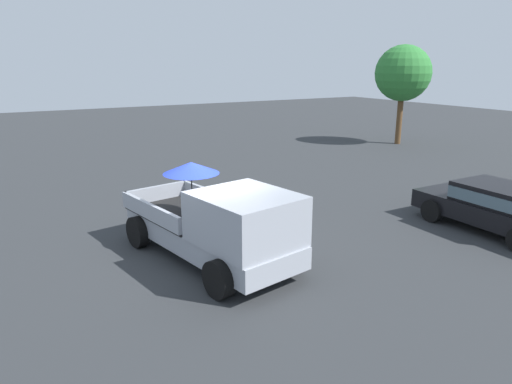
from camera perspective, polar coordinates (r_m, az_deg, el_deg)
ground_plane at (r=11.36m, az=-5.75°, el=-8.03°), size 80.00×80.00×0.00m
pickup_truck_main at (r=10.66m, az=-4.52°, el=-3.96°), size 5.30×2.97×2.24m
parked_sedan_near at (r=14.41m, az=27.47°, el=-1.47°), size 4.32×2.01×1.33m
tree_by_lot at (r=27.88m, az=17.67°, el=13.73°), size 3.10×3.10×5.53m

